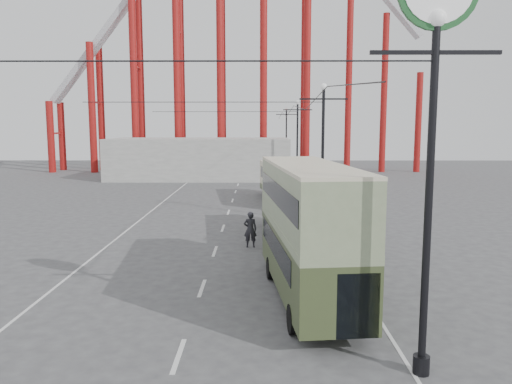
{
  "coord_description": "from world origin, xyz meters",
  "views": [
    {
      "loc": [
        1.28,
        -15.5,
        6.52
      ],
      "look_at": [
        1.16,
        11.09,
        3.0
      ],
      "focal_mm": 35.0,
      "sensor_mm": 36.0,
      "label": 1
    }
  ],
  "objects_px": {
    "lamp_post_near": "(435,71)",
    "single_decker_green": "(294,212)",
    "single_decker_cream": "(283,180)",
    "pedestrian": "(250,229)",
    "double_decker_bus": "(308,225)"
  },
  "relations": [
    {
      "from": "single_decker_cream",
      "to": "pedestrian",
      "type": "xyz_separation_m",
      "value": [
        -2.61,
        -16.56,
        -0.86
      ]
    },
    {
      "from": "double_decker_bus",
      "to": "pedestrian",
      "type": "bearing_deg",
      "value": 99.89
    },
    {
      "from": "double_decker_bus",
      "to": "single_decker_cream",
      "type": "distance_m",
      "value": 24.83
    },
    {
      "from": "single_decker_cream",
      "to": "pedestrian",
      "type": "height_order",
      "value": "single_decker_cream"
    },
    {
      "from": "lamp_post_near",
      "to": "single_decker_green",
      "type": "bearing_deg",
      "value": 98.31
    },
    {
      "from": "single_decker_cream",
      "to": "single_decker_green",
      "type": "bearing_deg",
      "value": -98.35
    },
    {
      "from": "double_decker_bus",
      "to": "single_decker_green",
      "type": "bearing_deg",
      "value": 83.28
    },
    {
      "from": "single_decker_green",
      "to": "pedestrian",
      "type": "height_order",
      "value": "single_decker_green"
    },
    {
      "from": "single_decker_green",
      "to": "single_decker_cream",
      "type": "xyz_separation_m",
      "value": [
        0.13,
        14.91,
        0.18
      ]
    },
    {
      "from": "lamp_post_near",
      "to": "double_decker_bus",
      "type": "distance_m",
      "value": 7.96
    },
    {
      "from": "double_decker_bus",
      "to": "single_decker_green",
      "type": "height_order",
      "value": "double_decker_bus"
    },
    {
      "from": "lamp_post_near",
      "to": "pedestrian",
      "type": "xyz_separation_m",
      "value": [
        -4.75,
        13.94,
        -6.88
      ]
    },
    {
      "from": "pedestrian",
      "to": "single_decker_green",
      "type": "bearing_deg",
      "value": -148.14
    },
    {
      "from": "pedestrian",
      "to": "lamp_post_near",
      "type": "bearing_deg",
      "value": 106.95
    },
    {
      "from": "single_decker_green",
      "to": "pedestrian",
      "type": "distance_m",
      "value": 3.06
    }
  ]
}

